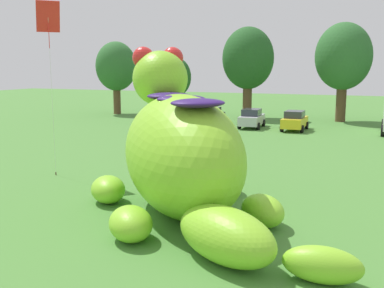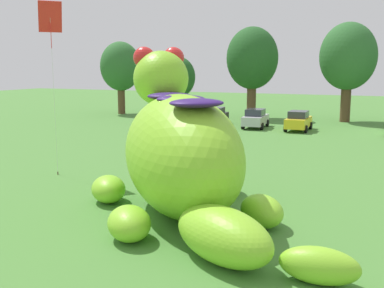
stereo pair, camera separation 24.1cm
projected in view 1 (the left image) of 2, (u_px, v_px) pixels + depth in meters
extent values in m
plane|color=#4C8438|center=(217.00, 219.00, 16.63)|extent=(160.00, 160.00, 0.00)
ellipsoid|color=#8CD12D|center=(181.00, 155.00, 16.92)|extent=(8.14, 8.66, 4.47)
ellipsoid|color=#8CD12D|center=(160.00, 79.00, 19.67)|extent=(3.48, 3.51, 2.36)
sphere|color=red|center=(143.00, 58.00, 19.67)|extent=(0.94, 0.94, 0.94)
sphere|color=red|center=(173.00, 58.00, 20.04)|extent=(0.94, 0.94, 0.94)
ellipsoid|color=navy|center=(169.00, 96.00, 18.27)|extent=(2.29, 2.24, 0.30)
ellipsoid|color=navy|center=(181.00, 99.00, 16.58)|extent=(2.29, 2.24, 0.30)
ellipsoid|color=navy|center=(198.00, 103.00, 14.71)|extent=(2.29, 2.24, 0.30)
ellipsoid|color=#8CD12D|center=(108.00, 189.00, 18.56)|extent=(2.27, 2.35, 1.09)
ellipsoid|color=#8CD12D|center=(223.00, 181.00, 19.98)|extent=(2.27, 2.35, 1.09)
ellipsoid|color=#8CD12D|center=(131.00, 224.00, 14.49)|extent=(2.27, 2.35, 1.09)
ellipsoid|color=#8CD12D|center=(262.00, 211.00, 15.79)|extent=(2.27, 2.35, 1.09)
ellipsoid|color=#8CD12D|center=(225.00, 235.00, 12.85)|extent=(3.99, 3.35, 1.57)
ellipsoid|color=#8CD12D|center=(322.00, 265.00, 11.62)|extent=(2.07, 1.00, 0.96)
cube|color=red|center=(173.00, 117.00, 44.26)|extent=(2.24, 4.29, 0.80)
cube|color=#2D333D|center=(172.00, 110.00, 44.00)|extent=(1.75, 2.15, 0.60)
cylinder|color=black|center=(168.00, 119.00, 45.75)|extent=(0.32, 0.67, 0.64)
cylinder|color=black|center=(185.00, 120.00, 45.31)|extent=(0.32, 0.67, 0.64)
cylinder|color=black|center=(160.00, 122.00, 43.33)|extent=(0.32, 0.67, 0.64)
cylinder|color=black|center=(177.00, 123.00, 42.89)|extent=(0.32, 0.67, 0.64)
cube|color=black|center=(212.00, 118.00, 43.35)|extent=(2.12, 4.26, 0.80)
cube|color=#2D333D|center=(211.00, 110.00, 43.10)|extent=(1.70, 2.11, 0.60)
cylinder|color=black|center=(206.00, 120.00, 44.86)|extent=(0.31, 0.66, 0.64)
cylinder|color=black|center=(223.00, 121.00, 44.38)|extent=(0.31, 0.66, 0.64)
cylinder|color=black|center=(199.00, 123.00, 42.46)|extent=(0.31, 0.66, 0.64)
cylinder|color=black|center=(217.00, 124.00, 41.98)|extent=(0.31, 0.66, 0.64)
cube|color=#B7BABF|center=(252.00, 120.00, 41.64)|extent=(1.96, 4.20, 0.80)
cube|color=#2D333D|center=(252.00, 112.00, 41.39)|extent=(1.62, 2.06, 0.60)
cylinder|color=black|center=(246.00, 122.00, 43.17)|extent=(0.28, 0.65, 0.64)
cylinder|color=black|center=(264.00, 123.00, 42.62)|extent=(0.28, 0.65, 0.64)
cylinder|color=black|center=(239.00, 125.00, 40.80)|extent=(0.28, 0.65, 0.64)
cylinder|color=black|center=(258.00, 126.00, 40.25)|extent=(0.28, 0.65, 0.64)
cube|color=yellow|center=(295.00, 122.00, 39.85)|extent=(1.73, 4.11, 0.80)
cube|color=#2D333D|center=(295.00, 114.00, 39.60)|extent=(1.51, 1.98, 0.60)
cylinder|color=black|center=(288.00, 125.00, 41.39)|extent=(0.24, 0.64, 0.64)
cylinder|color=black|center=(307.00, 125.00, 40.75)|extent=(0.24, 0.64, 0.64)
cylinder|color=black|center=(282.00, 128.00, 39.08)|extent=(0.24, 0.64, 0.64)
cylinder|color=black|center=(302.00, 129.00, 38.44)|extent=(0.24, 0.64, 0.64)
cylinder|color=black|center=(383.00, 124.00, 40.74)|extent=(0.29, 0.90, 0.90)
cylinder|color=black|center=(383.00, 131.00, 36.37)|extent=(0.29, 0.90, 0.90)
cylinder|color=brown|center=(117.00, 101.00, 53.95)|extent=(0.84, 0.84, 2.96)
ellipsoid|color=#2D662D|center=(116.00, 66.00, 53.28)|extent=(4.73, 4.73, 5.68)
cylinder|color=brown|center=(175.00, 106.00, 51.35)|extent=(0.66, 0.66, 2.32)
ellipsoid|color=#235623|center=(174.00, 77.00, 50.82)|extent=(3.72, 3.72, 4.46)
cylinder|color=brown|center=(247.00, 102.00, 49.25)|extent=(0.97, 0.97, 3.40)
ellipsoid|color=#235623|center=(248.00, 58.00, 48.47)|extent=(5.44, 5.44, 6.53)
cylinder|color=brown|center=(341.00, 104.00, 46.24)|extent=(0.99, 0.99, 3.46)
ellipsoid|color=#2D662D|center=(343.00, 56.00, 45.45)|extent=(5.54, 5.54, 6.65)
cylinder|color=black|center=(194.00, 154.00, 26.61)|extent=(0.26, 0.26, 0.88)
cube|color=red|center=(194.00, 142.00, 26.49)|extent=(0.38, 0.22, 0.60)
sphere|color=#9E7051|center=(194.00, 135.00, 26.42)|extent=(0.22, 0.22, 0.22)
cylinder|color=black|center=(203.00, 148.00, 28.66)|extent=(0.26, 0.26, 0.88)
cube|color=white|center=(203.00, 136.00, 28.54)|extent=(0.38, 0.22, 0.60)
sphere|color=brown|center=(203.00, 130.00, 28.47)|extent=(0.22, 0.22, 0.22)
cylinder|color=brown|center=(56.00, 174.00, 23.37)|extent=(0.06, 0.06, 0.15)
cylinder|color=silver|center=(52.00, 97.00, 22.72)|extent=(0.01, 0.01, 7.70)
cube|color=red|center=(48.00, 17.00, 22.09)|extent=(1.13, 1.13, 1.44)
cylinder|color=red|center=(49.00, 36.00, 22.23)|extent=(0.03, 0.03, 1.20)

